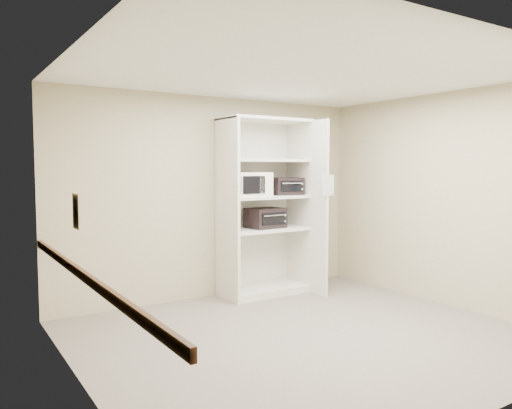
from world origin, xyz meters
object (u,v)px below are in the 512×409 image
shelving_unit (267,213)px  toaster_oven_lower (265,218)px  toaster_oven_upper (286,186)px  microwave (248,184)px

shelving_unit → toaster_oven_lower: shelving_unit is taller
toaster_oven_upper → microwave: bearing=-171.2°
microwave → toaster_oven_lower: bearing=12.7°
toaster_oven_upper → toaster_oven_lower: 0.54m
shelving_unit → toaster_oven_lower: 0.08m
shelving_unit → toaster_oven_lower: size_ratio=4.90×
shelving_unit → toaster_oven_lower: bearing=169.3°
shelving_unit → toaster_oven_lower: (-0.03, 0.01, -0.07)m
toaster_oven_lower → toaster_oven_upper: bearing=-10.9°
microwave → toaster_oven_lower: (0.31, 0.06, -0.47)m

